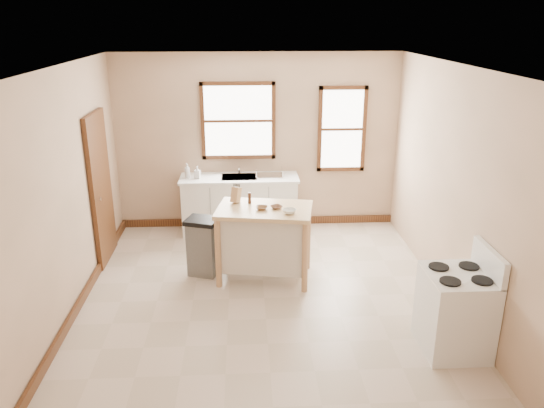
{
  "coord_description": "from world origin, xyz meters",
  "views": [
    {
      "loc": [
        -0.22,
        -5.8,
        3.31
      ],
      "look_at": [
        0.12,
        0.4,
        1.1
      ],
      "focal_mm": 35.0,
      "sensor_mm": 36.0,
      "label": 1
    }
  ],
  "objects_px": {
    "soap_bottle_a": "(187,171)",
    "dish_rack": "(269,173)",
    "pepper_grinder": "(249,198)",
    "bowl_a": "(262,208)",
    "bowl_b": "(276,207)",
    "trash_bin": "(203,246)",
    "kitchen_island": "(265,243)",
    "knife_block": "(236,195)",
    "soap_bottle_b": "(197,172)",
    "gas_stove": "(456,300)",
    "bowl_c": "(289,211)"
  },
  "relations": [
    {
      "from": "bowl_b",
      "to": "trash_bin",
      "type": "height_order",
      "value": "bowl_b"
    },
    {
      "from": "bowl_a",
      "to": "bowl_b",
      "type": "xyz_separation_m",
      "value": [
        0.19,
        0.02,
        -0.0
      ]
    },
    {
      "from": "soap_bottle_a",
      "to": "bowl_c",
      "type": "distance_m",
      "value": 2.33
    },
    {
      "from": "bowl_a",
      "to": "gas_stove",
      "type": "distance_m",
      "value": 2.59
    },
    {
      "from": "trash_bin",
      "to": "bowl_a",
      "type": "bearing_deg",
      "value": 3.96
    },
    {
      "from": "soap_bottle_b",
      "to": "knife_block",
      "type": "bearing_deg",
      "value": -51.6
    },
    {
      "from": "bowl_a",
      "to": "bowl_b",
      "type": "height_order",
      "value": "bowl_a"
    },
    {
      "from": "bowl_a",
      "to": "soap_bottle_a",
      "type": "bearing_deg",
      "value": 123.45
    },
    {
      "from": "kitchen_island",
      "to": "knife_block",
      "type": "height_order",
      "value": "knife_block"
    },
    {
      "from": "dish_rack",
      "to": "soap_bottle_a",
      "type": "bearing_deg",
      "value": -155.81
    },
    {
      "from": "dish_rack",
      "to": "knife_block",
      "type": "height_order",
      "value": "knife_block"
    },
    {
      "from": "soap_bottle_b",
      "to": "gas_stove",
      "type": "distance_m",
      "value": 4.41
    },
    {
      "from": "dish_rack",
      "to": "knife_block",
      "type": "bearing_deg",
      "value": -86.84
    },
    {
      "from": "soap_bottle_a",
      "to": "kitchen_island",
      "type": "height_order",
      "value": "soap_bottle_a"
    },
    {
      "from": "knife_block",
      "to": "trash_bin",
      "type": "relative_size",
      "value": 0.25
    },
    {
      "from": "dish_rack",
      "to": "knife_block",
      "type": "distance_m",
      "value": 1.51
    },
    {
      "from": "dish_rack",
      "to": "pepper_grinder",
      "type": "bearing_deg",
      "value": -79.91
    },
    {
      "from": "knife_block",
      "to": "dish_rack",
      "type": "bearing_deg",
      "value": 102.61
    },
    {
      "from": "kitchen_island",
      "to": "bowl_a",
      "type": "bearing_deg",
      "value": -118.02
    },
    {
      "from": "bowl_a",
      "to": "gas_stove",
      "type": "height_order",
      "value": "gas_stove"
    },
    {
      "from": "dish_rack",
      "to": "pepper_grinder",
      "type": "xyz_separation_m",
      "value": [
        -0.33,
        -1.47,
        0.09
      ]
    },
    {
      "from": "kitchen_island",
      "to": "knife_block",
      "type": "bearing_deg",
      "value": 157.34
    },
    {
      "from": "soap_bottle_b",
      "to": "soap_bottle_a",
      "type": "bearing_deg",
      "value": -173.85
    },
    {
      "from": "trash_bin",
      "to": "knife_block",
      "type": "bearing_deg",
      "value": 28.08
    },
    {
      "from": "trash_bin",
      "to": "kitchen_island",
      "type": "bearing_deg",
      "value": 7.61
    },
    {
      "from": "soap_bottle_b",
      "to": "knife_block",
      "type": "relative_size",
      "value": 0.95
    },
    {
      "from": "soap_bottle_a",
      "to": "gas_stove",
      "type": "bearing_deg",
      "value": -65.17
    },
    {
      "from": "dish_rack",
      "to": "gas_stove",
      "type": "xyz_separation_m",
      "value": [
        1.75,
        -3.37,
        -0.41
      ]
    },
    {
      "from": "soap_bottle_a",
      "to": "bowl_b",
      "type": "height_order",
      "value": "soap_bottle_a"
    },
    {
      "from": "dish_rack",
      "to": "knife_block",
      "type": "relative_size",
      "value": 2.14
    },
    {
      "from": "soap_bottle_a",
      "to": "pepper_grinder",
      "type": "relative_size",
      "value": 1.5
    },
    {
      "from": "kitchen_island",
      "to": "pepper_grinder",
      "type": "distance_m",
      "value": 0.63
    },
    {
      "from": "bowl_c",
      "to": "trash_bin",
      "type": "distance_m",
      "value": 1.33
    },
    {
      "from": "soap_bottle_a",
      "to": "gas_stove",
      "type": "distance_m",
      "value": 4.53
    },
    {
      "from": "kitchen_island",
      "to": "trash_bin",
      "type": "distance_m",
      "value": 0.84
    },
    {
      "from": "soap_bottle_a",
      "to": "soap_bottle_b",
      "type": "distance_m",
      "value": 0.16
    },
    {
      "from": "soap_bottle_a",
      "to": "bowl_b",
      "type": "relative_size",
      "value": 1.55
    },
    {
      "from": "soap_bottle_b",
      "to": "dish_rack",
      "type": "distance_m",
      "value": 1.12
    },
    {
      "from": "gas_stove",
      "to": "dish_rack",
      "type": "bearing_deg",
      "value": 117.46
    },
    {
      "from": "bowl_a",
      "to": "trash_bin",
      "type": "xyz_separation_m",
      "value": [
        -0.78,
        0.2,
        -0.61
      ]
    },
    {
      "from": "trash_bin",
      "to": "gas_stove",
      "type": "xyz_separation_m",
      "value": [
        2.71,
        -1.87,
        0.17
      ]
    },
    {
      "from": "soap_bottle_a",
      "to": "knife_block",
      "type": "bearing_deg",
      "value": -78.34
    },
    {
      "from": "soap_bottle_a",
      "to": "bowl_c",
      "type": "xyz_separation_m",
      "value": [
        1.44,
        -1.84,
        -0.02
      ]
    },
    {
      "from": "kitchen_island",
      "to": "bowl_c",
      "type": "bearing_deg",
      "value": -25.77
    },
    {
      "from": "dish_rack",
      "to": "bowl_c",
      "type": "bearing_deg",
      "value": -62.32
    },
    {
      "from": "soap_bottle_b",
      "to": "gas_stove",
      "type": "relative_size",
      "value": 0.17
    },
    {
      "from": "soap_bottle_a",
      "to": "soap_bottle_b",
      "type": "relative_size",
      "value": 1.19
    },
    {
      "from": "soap_bottle_a",
      "to": "dish_rack",
      "type": "relative_size",
      "value": 0.53
    },
    {
      "from": "soap_bottle_a",
      "to": "kitchen_island",
      "type": "relative_size",
      "value": 0.19
    },
    {
      "from": "dish_rack",
      "to": "bowl_a",
      "type": "distance_m",
      "value": 1.71
    }
  ]
}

